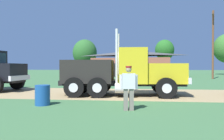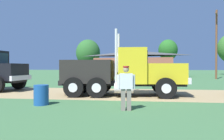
% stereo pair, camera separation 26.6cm
% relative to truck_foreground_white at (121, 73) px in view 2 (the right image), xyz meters
% --- Properties ---
extents(ground_plane, '(200.00, 200.00, 0.00)m').
position_rel_truck_foreground_white_xyz_m(ground_plane, '(-0.14, 0.86, -1.29)').
color(ground_plane, '#3B663B').
extents(dirt_track, '(120.00, 5.78, 0.01)m').
position_rel_truck_foreground_white_xyz_m(dirt_track, '(-0.14, 0.86, -1.29)').
color(dirt_track, '#9B8358').
rests_on(dirt_track, ground_plane).
extents(truck_foreground_white, '(7.18, 2.84, 3.67)m').
position_rel_truck_foreground_white_xyz_m(truck_foreground_white, '(0.00, 0.00, 0.00)').
color(truck_foreground_white, black).
rests_on(truck_foreground_white, ground_plane).
extents(visitor_by_barrel, '(0.68, 0.32, 1.67)m').
position_rel_truck_foreground_white_xyz_m(visitor_by_barrel, '(0.58, -4.31, -0.37)').
color(visitor_by_barrel, silver).
rests_on(visitor_by_barrel, ground_plane).
extents(visitor_far_side, '(0.43, 0.61, 1.62)m').
position_rel_truck_foreground_white_xyz_m(visitor_far_side, '(2.67, 6.08, -0.41)').
color(visitor_far_side, gold).
rests_on(visitor_far_side, ground_plane).
extents(steel_barrel, '(0.63, 0.63, 0.86)m').
position_rel_truck_foreground_white_xyz_m(steel_barrel, '(-3.12, -3.61, -0.86)').
color(steel_barrel, '#19478C').
rests_on(steel_barrel, ground_plane).
extents(shed_building, '(14.03, 7.04, 4.36)m').
position_rel_truck_foreground_white_xyz_m(shed_building, '(-0.09, 25.02, 0.81)').
color(shed_building, brown).
rests_on(shed_building, ground_plane).
extents(utility_pole_near, '(0.98, 2.08, 9.22)m').
position_rel_truck_foreground_white_xyz_m(utility_pole_near, '(11.08, 18.44, 3.58)').
color(utility_pole_near, brown).
rests_on(utility_pole_near, ground_plane).
extents(tree_left, '(5.18, 5.18, 7.52)m').
position_rel_truck_foreground_white_xyz_m(tree_left, '(-10.26, 33.86, 3.37)').
color(tree_left, '#513823').
rests_on(tree_left, ground_plane).
extents(tree_mid, '(3.82, 3.82, 7.13)m').
position_rel_truck_foreground_white_xyz_m(tree_mid, '(6.47, 32.90, 3.71)').
color(tree_mid, '#513823').
rests_on(tree_mid, ground_plane).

